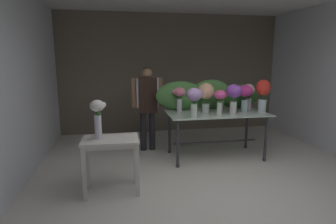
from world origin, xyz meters
TOP-DOWN VIEW (x-y plane):
  - ground_plane at (0.00, 1.96)m, footprint 8.63×8.63m
  - wall_back at (0.00, 3.92)m, footprint 5.40×0.12m
  - wall_left at (-2.70, 1.96)m, footprint 0.12×4.04m
  - wall_right at (2.70, 1.96)m, footprint 0.12×4.04m
  - display_table_glass at (0.41, 1.84)m, footprint 1.76×0.92m
  - side_table_white at (-1.42, 0.82)m, footprint 0.74×0.49m
  - florist at (-0.75, 2.45)m, footprint 0.59×0.24m
  - foliage_backdrop at (0.34, 2.18)m, footprint 2.00×0.28m
  - vase_blush_snapdragons at (1.09, 2.01)m, footprint 0.25×0.23m
  - vase_fuchsia_dahlias at (0.37, 1.59)m, footprint 0.19×0.19m
  - vase_scarlet_tulips at (1.20, 1.68)m, footprint 0.25×0.24m
  - vase_peach_anemones at (0.22, 1.88)m, footprint 0.30×0.28m
  - vase_violet_freesia at (0.63, 1.63)m, footprint 0.27×0.26m
  - vase_magenta_stock at (0.92, 1.81)m, footprint 0.26×0.26m
  - vase_rosy_lilies at (-0.23, 2.00)m, footprint 0.24×0.22m
  - vase_lilac_hydrangea at (-0.11, 1.46)m, footprint 0.26×0.24m
  - vase_coral_ranunculus at (0.50, 1.87)m, footprint 0.23×0.20m
  - vase_white_roses_tall at (-1.56, 0.82)m, footprint 0.21×0.18m

SIDE VIEW (x-z plane):
  - ground_plane at x=0.00m, z-range 0.00..0.00m
  - side_table_white at x=-1.42m, z-range 0.26..1.00m
  - display_table_glass at x=0.41m, z-range 0.28..1.12m
  - florist at x=-0.75m, z-range 0.19..1.80m
  - vase_white_roses_tall at x=-1.56m, z-range 0.80..1.32m
  - vase_coral_ranunculus at x=0.50m, z-range 0.88..1.28m
  - foliage_backdrop at x=0.34m, z-range 0.81..1.37m
  - vase_fuchsia_dahlias at x=0.37m, z-range 0.88..1.30m
  - vase_rosy_lilies at x=-0.23m, z-range 0.90..1.34m
  - vase_blush_snapdragons at x=1.09m, z-range 0.88..1.36m
  - vase_magenta_stock at x=0.92m, z-range 0.91..1.38m
  - vase_lilac_hydrangea at x=-0.11m, z-range 0.91..1.39m
  - vase_peach_anemones at x=0.22m, z-range 0.90..1.42m
  - vase_violet_freesia at x=0.63m, z-range 0.91..1.43m
  - vase_scarlet_tulips at x=1.20m, z-range 0.89..1.47m
  - wall_back at x=0.00m, z-range 0.00..2.81m
  - wall_left at x=-2.70m, z-range 0.00..2.81m
  - wall_right at x=2.70m, z-range 0.00..2.81m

